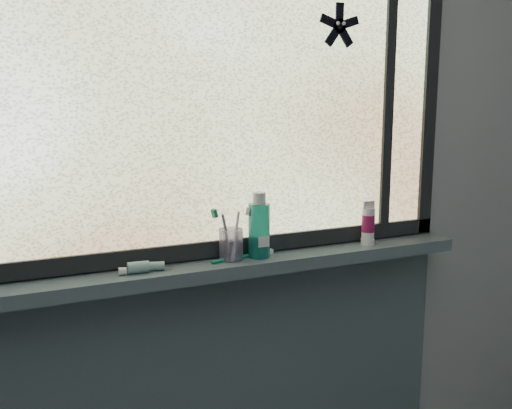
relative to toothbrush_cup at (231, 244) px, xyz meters
The scene contains 12 objects.
wall_back 0.20m from the toothbrush_cup, 104.95° to the left, with size 3.00×0.01×2.50m, color #9EA3A8.
windowsill 0.07m from the toothbrush_cup, 156.32° to the right, with size 1.62×0.14×0.04m, color #495961.
window_pane 0.47m from the toothbrush_cup, 112.11° to the left, with size 1.50×0.01×1.00m, color silver.
frame_bottom 0.05m from the toothbrush_cup, 114.07° to the left, with size 1.60×0.03×0.05m, color black.
frame_right 0.89m from the toothbrush_cup, ahead, with size 0.05×0.03×1.10m, color black.
frame_mullion 0.74m from the toothbrush_cup, ahead, with size 0.04×0.03×1.00m, color black.
starfish_sticker 0.76m from the toothbrush_cup, ahead, with size 0.15×0.02×0.15m, color black, non-canonical shape.
toothpaste_tube 0.27m from the toothbrush_cup, behind, with size 0.18×0.04×0.03m, color silver, non-canonical shape.
toothbrush_cup is the anchor object (origin of this frame).
toothbrush_lying 0.05m from the toothbrush_cup, ahead, with size 0.23×0.02×0.02m, color #0D7A5C, non-canonical shape.
mouthwash_bottle 0.10m from the toothbrush_cup, ahead, with size 0.07×0.07×0.17m, color teal.
cream_tube 0.48m from the toothbrush_cup, ahead, with size 0.04×0.04×0.10m, color silver.
Camera 1 is at (-0.60, -0.30, 1.49)m, focal length 40.00 mm.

